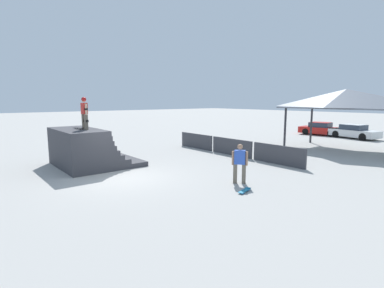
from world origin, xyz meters
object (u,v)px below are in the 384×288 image
at_px(parked_car_red, 321,129).
at_px(parked_car_white, 354,132).
at_px(bystander_walking, 240,162).
at_px(skateboard_on_ground, 245,190).
at_px(skateboard_on_deck, 79,128).
at_px(skater_on_deck, 84,111).

height_order(parked_car_red, parked_car_white, same).
xyz_separation_m(bystander_walking, skateboard_on_ground, (0.94, -0.72, -0.87)).
xyz_separation_m(skateboard_on_deck, parked_car_white, (3.70, 23.38, -1.45)).
bearing_deg(skater_on_deck, bystander_walking, 30.07).
bearing_deg(bystander_walking, parked_car_white, -116.63).
bearing_deg(parked_car_red, parked_car_white, -10.35).
bearing_deg(bystander_walking, parked_car_red, -107.84).
height_order(skater_on_deck, skateboard_on_deck, skater_on_deck).
distance_m(skater_on_deck, skateboard_on_ground, 8.94).
height_order(skateboard_on_deck, parked_car_red, skateboard_on_deck).
bearing_deg(skater_on_deck, skateboard_on_ground, 22.59).
distance_m(skater_on_deck, parked_car_red, 23.50).
bearing_deg(skater_on_deck, parked_car_red, 89.64).
distance_m(bystander_walking, parked_car_white, 19.55).
distance_m(skater_on_deck, parked_car_white, 23.56).
bearing_deg(parked_car_red, skateboard_on_ground, -76.30).
bearing_deg(parked_car_white, skateboard_on_ground, -69.16).
bearing_deg(skateboard_on_deck, skater_on_deck, 7.96).
bearing_deg(parked_car_red, skater_on_deck, -97.50).
distance_m(skateboard_on_deck, parked_car_red, 23.60).
bearing_deg(skateboard_on_deck, skateboard_on_ground, 9.75).
bearing_deg(skateboard_on_deck, bystander_walking, 16.82).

